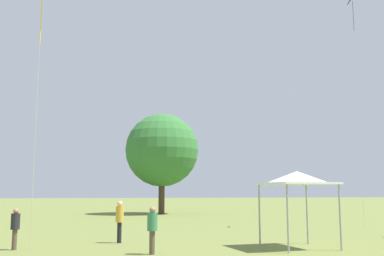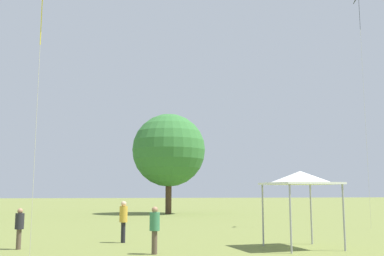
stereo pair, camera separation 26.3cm
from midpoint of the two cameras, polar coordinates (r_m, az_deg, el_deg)
name	(u,v)px [view 1 (the left image)]	position (r m, az deg, el deg)	size (l,w,h in m)	color
person_standing_0	(15,225)	(18.83, -21.91, -11.37)	(0.47, 0.47, 1.55)	brown
person_standing_1	(120,218)	(20.11, -9.55, -11.17)	(0.46, 0.46, 1.78)	black
person_standing_3	(152,226)	(16.38, -5.53, -12.27)	(0.51, 0.51, 1.66)	brown
canopy_tent	(297,179)	(18.48, 12.78, -6.28)	(2.79, 2.79, 3.00)	white
kite_2	(353,8)	(31.76, 19.52, 14.22)	(0.83, 1.05, 15.10)	#1E2328
distant_tree_0	(162,150)	(45.16, -4.00, -2.83)	(7.29, 7.29, 9.96)	#473323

